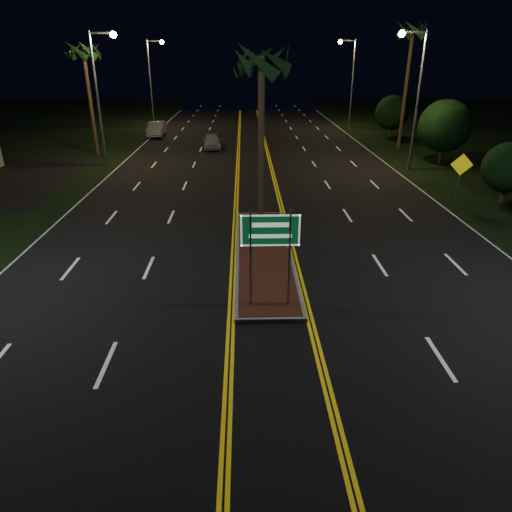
{
  "coord_description": "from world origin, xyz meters",
  "views": [
    {
      "loc": [
        -0.78,
        -10.03,
        7.55
      ],
      "look_at": [
        -0.43,
        2.71,
        1.9
      ],
      "focal_mm": 32.0,
      "sensor_mm": 36.0,
      "label": 1
    }
  ],
  "objects_px": {
    "palm_left_far": "(83,51)",
    "warning_sign": "(461,171)",
    "shrub_mid": "(445,126)",
    "median_island": "(264,254)",
    "shrub_far": "(392,113)",
    "streetlight_right_far": "(350,74)",
    "palm_median": "(261,61)",
    "streetlight_left_far": "(153,73)",
    "shrub_near": "(508,168)",
    "highway_sign": "(270,240)",
    "streetlight_right_mid": "(414,85)",
    "streetlight_left_mid": "(101,84)",
    "car_near": "(212,140)",
    "car_far": "(156,128)",
    "palm_right_far": "(413,32)"
  },
  "relations": [
    {
      "from": "palm_left_far",
      "to": "streetlight_left_mid",
      "type": "bearing_deg",
      "value": -61.33
    },
    {
      "from": "streetlight_left_far",
      "to": "shrub_near",
      "type": "height_order",
      "value": "streetlight_left_far"
    },
    {
      "from": "palm_left_far",
      "to": "warning_sign",
      "type": "height_order",
      "value": "palm_left_far"
    },
    {
      "from": "shrub_near",
      "to": "car_far",
      "type": "height_order",
      "value": "shrub_near"
    },
    {
      "from": "streetlight_right_far",
      "to": "palm_left_far",
      "type": "bearing_deg",
      "value": -149.12
    },
    {
      "from": "streetlight_right_far",
      "to": "shrub_near",
      "type": "distance_m",
      "value": 28.39
    },
    {
      "from": "palm_left_far",
      "to": "warning_sign",
      "type": "xyz_separation_m",
      "value": [
        23.6,
        -14.26,
        -5.92
      ]
    },
    {
      "from": "median_island",
      "to": "streetlight_left_mid",
      "type": "bearing_deg",
      "value": 121.98
    },
    {
      "from": "shrub_near",
      "to": "shrub_mid",
      "type": "xyz_separation_m",
      "value": [
        0.5,
        10.0,
        0.78
      ]
    },
    {
      "from": "palm_median",
      "to": "car_near",
      "type": "relative_size",
      "value": 1.91
    },
    {
      "from": "palm_median",
      "to": "car_near",
      "type": "distance_m",
      "value": 21.29
    },
    {
      "from": "highway_sign",
      "to": "streetlight_right_far",
      "type": "distance_m",
      "value": 40.74
    },
    {
      "from": "median_island",
      "to": "shrub_near",
      "type": "distance_m",
      "value": 15.32
    },
    {
      "from": "shrub_far",
      "to": "warning_sign",
      "type": "bearing_deg",
      "value": -97.68
    },
    {
      "from": "palm_median",
      "to": "palm_left_far",
      "type": "bearing_deg",
      "value": 126.18
    },
    {
      "from": "palm_right_far",
      "to": "shrub_mid",
      "type": "height_order",
      "value": "palm_right_far"
    },
    {
      "from": "highway_sign",
      "to": "palm_left_far",
      "type": "bearing_deg",
      "value": 116.92
    },
    {
      "from": "palm_median",
      "to": "shrub_near",
      "type": "height_order",
      "value": "palm_median"
    },
    {
      "from": "streetlight_right_far",
      "to": "shrub_mid",
      "type": "bearing_deg",
      "value": -79.34
    },
    {
      "from": "streetlight_right_mid",
      "to": "highway_sign",
      "type": "bearing_deg",
      "value": -118.93
    },
    {
      "from": "shrub_near",
      "to": "palm_median",
      "type": "bearing_deg",
      "value": -165.47
    },
    {
      "from": "car_near",
      "to": "warning_sign",
      "type": "distance_m",
      "value": 22.06
    },
    {
      "from": "streetlight_left_far",
      "to": "streetlight_right_far",
      "type": "xyz_separation_m",
      "value": [
        21.23,
        -2.0,
        0.0
      ]
    },
    {
      "from": "shrub_far",
      "to": "warning_sign",
      "type": "distance_m",
      "value": 22.46
    },
    {
      "from": "streetlight_right_mid",
      "to": "car_far",
      "type": "bearing_deg",
      "value": 142.92
    },
    {
      "from": "shrub_mid",
      "to": "car_near",
      "type": "xyz_separation_m",
      "value": [
        -17.56,
        6.45,
        -2.0
      ]
    },
    {
      "from": "streetlight_left_mid",
      "to": "shrub_far",
      "type": "relative_size",
      "value": 2.27
    },
    {
      "from": "shrub_near",
      "to": "shrub_far",
      "type": "xyz_separation_m",
      "value": [
        0.3,
        22.0,
        0.39
      ]
    },
    {
      "from": "streetlight_right_mid",
      "to": "palm_right_far",
      "type": "bearing_deg",
      "value": 74.71
    },
    {
      "from": "shrub_mid",
      "to": "streetlight_left_far",
      "type": "bearing_deg",
      "value": 140.9
    },
    {
      "from": "highway_sign",
      "to": "streetlight_right_mid",
      "type": "bearing_deg",
      "value": 61.07
    },
    {
      "from": "streetlight_right_mid",
      "to": "shrub_near",
      "type": "bearing_deg",
      "value": -70.16
    },
    {
      "from": "shrub_near",
      "to": "shrub_mid",
      "type": "height_order",
      "value": "shrub_mid"
    },
    {
      "from": "streetlight_left_far",
      "to": "shrub_near",
      "type": "relative_size",
      "value": 2.73
    },
    {
      "from": "streetlight_right_far",
      "to": "palm_median",
      "type": "distance_m",
      "value": 33.28
    },
    {
      "from": "palm_median",
      "to": "warning_sign",
      "type": "relative_size",
      "value": 2.99
    },
    {
      "from": "warning_sign",
      "to": "streetlight_right_mid",
      "type": "bearing_deg",
      "value": 99.54
    },
    {
      "from": "streetlight_left_far",
      "to": "shrub_far",
      "type": "height_order",
      "value": "streetlight_left_far"
    },
    {
      "from": "shrub_mid",
      "to": "median_island",
      "type": "bearing_deg",
      "value": -129.47
    },
    {
      "from": "streetlight_left_mid",
      "to": "car_near",
      "type": "relative_size",
      "value": 2.07
    },
    {
      "from": "highway_sign",
      "to": "streetlight_left_far",
      "type": "distance_m",
      "value": 42.67
    },
    {
      "from": "streetlight_right_far",
      "to": "palm_right_far",
      "type": "bearing_deg",
      "value": -79.67
    },
    {
      "from": "shrub_mid",
      "to": "highway_sign",
      "type": "bearing_deg",
      "value": -123.44
    },
    {
      "from": "palm_median",
      "to": "highway_sign",
      "type": "bearing_deg",
      "value": -90.0
    },
    {
      "from": "warning_sign",
      "to": "shrub_far",
      "type": "bearing_deg",
      "value": 90.57
    },
    {
      "from": "highway_sign",
      "to": "shrub_far",
      "type": "bearing_deg",
      "value": 67.43
    },
    {
      "from": "streetlight_left_mid",
      "to": "palm_median",
      "type": "xyz_separation_m",
      "value": [
        10.61,
        -13.5,
        1.62
      ]
    },
    {
      "from": "streetlight_left_mid",
      "to": "streetlight_right_far",
      "type": "distance_m",
      "value": 27.83
    },
    {
      "from": "streetlight_right_far",
      "to": "streetlight_left_far",
      "type": "bearing_deg",
      "value": 174.62
    },
    {
      "from": "shrub_mid",
      "to": "shrub_far",
      "type": "height_order",
      "value": "shrub_mid"
    }
  ]
}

